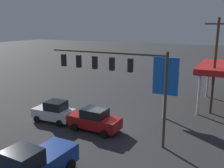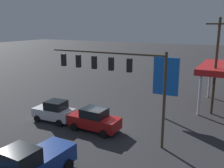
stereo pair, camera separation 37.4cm
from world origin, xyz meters
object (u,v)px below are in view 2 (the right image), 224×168
object	(u,v)px
traffic_signal_assembly	(112,70)
price_sign	(166,78)
pickup_parked	(32,165)
sedan_waiting	(94,120)
utility_pole	(216,65)
hatchback_crossing	(54,111)

from	to	relation	value
traffic_signal_assembly	price_sign	world-z (taller)	traffic_signal_assembly
price_sign	pickup_parked	xyz separation A→B (m)	(3.59, 13.33, -2.81)
traffic_signal_assembly	sedan_waiting	distance (m)	4.83
utility_pole	pickup_parked	bearing A→B (deg)	66.14
traffic_signal_assembly	price_sign	size ratio (longest dim) A/B	1.67
traffic_signal_assembly	pickup_parked	xyz separation A→B (m)	(1.05, 7.51, -4.30)
utility_pole	sedan_waiting	distance (m)	12.82
traffic_signal_assembly	sedan_waiting	size ratio (longest dim) A/B	2.20
traffic_signal_assembly	sedan_waiting	xyz separation A→B (m)	(1.83, -0.28, -4.46)
pickup_parked	price_sign	bearing A→B (deg)	167.51
utility_pole	pickup_parked	xyz separation A→B (m)	(7.42, 16.78, -3.87)
pickup_parked	utility_pole	bearing A→B (deg)	158.72
sedan_waiting	pickup_parked	bearing A→B (deg)	96.82
traffic_signal_assembly	pickup_parked	bearing A→B (deg)	82.07
price_sign	pickup_parked	world-z (taller)	price_sign
pickup_parked	hatchback_crossing	world-z (taller)	pickup_parked
hatchback_crossing	sedan_waiting	bearing A→B (deg)	176.47
pickup_parked	hatchback_crossing	bearing A→B (deg)	-144.02
price_sign	sedan_waiting	bearing A→B (deg)	51.68
utility_pole	hatchback_crossing	xyz separation A→B (m)	(12.56, 8.98, -4.04)
traffic_signal_assembly	hatchback_crossing	size ratio (longest dim) A/B	2.50
traffic_signal_assembly	utility_pole	distance (m)	11.26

